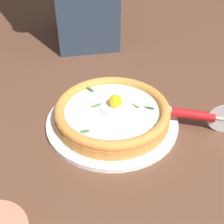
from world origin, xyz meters
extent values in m
cube|color=brown|center=(0.00, 0.00, -0.01)|extent=(2.40, 2.40, 0.03)
cylinder|color=white|center=(0.02, 0.00, 0.01)|extent=(0.32, 0.32, 0.01)
cylinder|color=#CF863D|center=(0.02, 0.00, 0.02)|extent=(0.27, 0.27, 0.02)
torus|color=#D4873B|center=(0.02, 0.00, 0.04)|extent=(0.27, 0.27, 0.02)
cylinder|color=#F7EECB|center=(0.02, 0.00, 0.04)|extent=(0.23, 0.23, 0.00)
ellipsoid|color=white|center=(0.01, -0.01, 0.04)|extent=(0.08, 0.07, 0.01)
sphere|color=yellow|center=(0.01, -0.01, 0.06)|extent=(0.03, 0.03, 0.03)
ellipsoid|color=#338027|center=(0.00, -0.03, 0.04)|extent=(0.03, 0.02, 0.01)
ellipsoid|color=#3B6A2E|center=(0.09, 0.07, 0.04)|extent=(0.02, 0.01, 0.01)
ellipsoid|color=#3C7836|center=(-0.03, -0.01, 0.04)|extent=(0.03, 0.02, 0.01)
ellipsoid|color=#28662D|center=(-0.07, 0.01, 0.04)|extent=(0.03, 0.02, 0.01)
ellipsoid|color=#3A7C33|center=(0.06, -0.02, 0.04)|extent=(0.03, 0.02, 0.01)
ellipsoid|color=#23591E|center=(0.07, -0.09, 0.04)|extent=(0.03, 0.03, 0.00)
cylinder|color=silver|center=(-0.23, 0.06, 0.04)|extent=(0.07, 0.03, 0.08)
cylinder|color=silver|center=(-0.22, 0.06, 0.04)|extent=(0.02, 0.01, 0.01)
cylinder|color=#B5171A|center=(-0.16, 0.04, 0.04)|extent=(0.10, 0.06, 0.02)
camera|label=1|loc=(0.09, 0.54, 0.45)|focal=46.48mm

